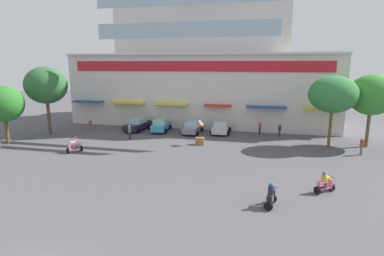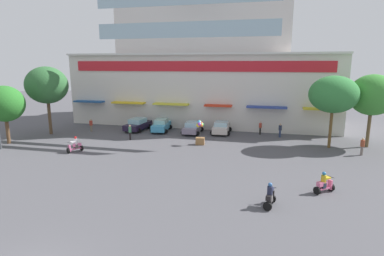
{
  "view_description": "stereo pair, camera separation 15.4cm",
  "coord_description": "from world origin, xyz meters",
  "px_view_note": "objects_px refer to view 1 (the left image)",
  "views": [
    {
      "loc": [
        8.92,
        -8.48,
        8.41
      ],
      "look_at": [
        2.43,
        18.52,
        2.61
      ],
      "focal_mm": 29.2,
      "sensor_mm": 36.0,
      "label": 1
    },
    {
      "loc": [
        9.06,
        -8.44,
        8.41
      ],
      "look_at": [
        2.43,
        18.52,
        2.61
      ],
      "focal_mm": 29.2,
      "sensor_mm": 36.0,
      "label": 2
    }
  ],
  "objects_px": {
    "plaza_tree_2": "(46,85)",
    "plaza_tree_3": "(333,94)",
    "pedestrian_2": "(90,125)",
    "parked_car_1": "(161,125)",
    "pedestrian_3": "(260,127)",
    "pedestrian_4": "(130,131)",
    "parked_car_2": "(192,128)",
    "plaza_tree_1": "(372,95)",
    "parked_car_0": "(137,124)",
    "pedestrian_1": "(280,129)",
    "scooter_rider_4": "(75,146)",
    "parked_car_3": "(221,127)",
    "plaza_tree_0": "(4,104)",
    "scooter_rider_1": "(325,184)",
    "pedestrian_0": "(362,145)",
    "balloon_vendor_cart": "(200,134)",
    "scooter_rider_2": "(271,196)"
  },
  "relations": [
    {
      "from": "plaza_tree_0",
      "to": "balloon_vendor_cart",
      "type": "bearing_deg",
      "value": 12.47
    },
    {
      "from": "plaza_tree_1",
      "to": "pedestrian_2",
      "type": "height_order",
      "value": "plaza_tree_1"
    },
    {
      "from": "pedestrian_2",
      "to": "parked_car_1",
      "type": "bearing_deg",
      "value": 13.94
    },
    {
      "from": "scooter_rider_2",
      "to": "pedestrian_1",
      "type": "relative_size",
      "value": 0.96
    },
    {
      "from": "parked_car_3",
      "to": "balloon_vendor_cart",
      "type": "bearing_deg",
      "value": -103.45
    },
    {
      "from": "parked_car_2",
      "to": "scooter_rider_4",
      "type": "xyz_separation_m",
      "value": [
        -9.05,
        -10.54,
        -0.1
      ]
    },
    {
      "from": "parked_car_2",
      "to": "balloon_vendor_cart",
      "type": "bearing_deg",
      "value": -67.82
    },
    {
      "from": "plaza_tree_0",
      "to": "parked_car_0",
      "type": "distance_m",
      "value": 14.68
    },
    {
      "from": "plaza_tree_2",
      "to": "plaza_tree_3",
      "type": "bearing_deg",
      "value": 2.44
    },
    {
      "from": "plaza_tree_0",
      "to": "scooter_rider_1",
      "type": "relative_size",
      "value": 4.17
    },
    {
      "from": "pedestrian_3",
      "to": "scooter_rider_2",
      "type": "bearing_deg",
      "value": -86.63
    },
    {
      "from": "plaza_tree_3",
      "to": "pedestrian_3",
      "type": "distance_m",
      "value": 9.39
    },
    {
      "from": "pedestrian_1",
      "to": "balloon_vendor_cart",
      "type": "relative_size",
      "value": 0.62
    },
    {
      "from": "scooter_rider_1",
      "to": "balloon_vendor_cart",
      "type": "bearing_deg",
      "value": 136.16
    },
    {
      "from": "parked_car_3",
      "to": "scooter_rider_4",
      "type": "height_order",
      "value": "scooter_rider_4"
    },
    {
      "from": "pedestrian_1",
      "to": "pedestrian_2",
      "type": "distance_m",
      "value": 22.99
    },
    {
      "from": "scooter_rider_2",
      "to": "plaza_tree_2",
      "type": "bearing_deg",
      "value": 151.84
    },
    {
      "from": "plaza_tree_1",
      "to": "pedestrian_2",
      "type": "distance_m",
      "value": 31.67
    },
    {
      "from": "scooter_rider_1",
      "to": "parked_car_3",
      "type": "bearing_deg",
      "value": 120.13
    },
    {
      "from": "plaza_tree_3",
      "to": "scooter_rider_4",
      "type": "relative_size",
      "value": 4.71
    },
    {
      "from": "plaza_tree_2",
      "to": "pedestrian_4",
      "type": "distance_m",
      "value": 11.63
    },
    {
      "from": "plaza_tree_2",
      "to": "parked_car_3",
      "type": "bearing_deg",
      "value": 14.43
    },
    {
      "from": "pedestrian_3",
      "to": "pedestrian_4",
      "type": "height_order",
      "value": "pedestrian_4"
    },
    {
      "from": "plaza_tree_0",
      "to": "pedestrian_4",
      "type": "xyz_separation_m",
      "value": [
        11.87,
        4.57,
        -3.28
      ]
    },
    {
      "from": "plaza_tree_0",
      "to": "parked_car_0",
      "type": "xyz_separation_m",
      "value": [
        10.69,
        9.44,
        -3.48
      ]
    },
    {
      "from": "plaza_tree_2",
      "to": "scooter_rider_4",
      "type": "distance_m",
      "value": 11.03
    },
    {
      "from": "parked_car_2",
      "to": "pedestrian_4",
      "type": "bearing_deg",
      "value": -141.33
    },
    {
      "from": "plaza_tree_3",
      "to": "pedestrian_3",
      "type": "xyz_separation_m",
      "value": [
        -6.96,
        4.42,
        -4.48
      ]
    },
    {
      "from": "plaza_tree_2",
      "to": "parked_car_3",
      "type": "distance_m",
      "value": 21.21
    },
    {
      "from": "pedestrian_0",
      "to": "plaza_tree_0",
      "type": "bearing_deg",
      "value": -173.23
    },
    {
      "from": "scooter_rider_2",
      "to": "pedestrian_2",
      "type": "bearing_deg",
      "value": 143.31
    },
    {
      "from": "parked_car_0",
      "to": "pedestrian_2",
      "type": "relative_size",
      "value": 2.9
    },
    {
      "from": "parked_car_2",
      "to": "scooter_rider_4",
      "type": "relative_size",
      "value": 2.56
    },
    {
      "from": "plaza_tree_1",
      "to": "parked_car_0",
      "type": "relative_size",
      "value": 1.61
    },
    {
      "from": "parked_car_0",
      "to": "scooter_rider_4",
      "type": "xyz_separation_m",
      "value": [
        -1.88,
        -10.62,
        -0.14
      ]
    },
    {
      "from": "plaza_tree_0",
      "to": "pedestrian_4",
      "type": "distance_m",
      "value": 13.14
    },
    {
      "from": "plaza_tree_1",
      "to": "parked_car_0",
      "type": "xyz_separation_m",
      "value": [
        -25.93,
        1.9,
        -4.53
      ]
    },
    {
      "from": "pedestrian_0",
      "to": "balloon_vendor_cart",
      "type": "xyz_separation_m",
      "value": [
        -15.41,
        0.21,
        0.25
      ]
    },
    {
      "from": "plaza_tree_2",
      "to": "pedestrian_1",
      "type": "height_order",
      "value": "plaza_tree_2"
    },
    {
      "from": "plaza_tree_3",
      "to": "parked_car_3",
      "type": "xyz_separation_m",
      "value": [
        -11.57,
        3.78,
        -4.63
      ]
    },
    {
      "from": "pedestrian_0",
      "to": "plaza_tree_3",
      "type": "bearing_deg",
      "value": 138.83
    },
    {
      "from": "pedestrian_0",
      "to": "pedestrian_3",
      "type": "relative_size",
      "value": 1.05
    },
    {
      "from": "plaza_tree_2",
      "to": "balloon_vendor_cart",
      "type": "bearing_deg",
      "value": -1.86
    },
    {
      "from": "scooter_rider_4",
      "to": "pedestrian_3",
      "type": "bearing_deg",
      "value": 35.0
    },
    {
      "from": "scooter_rider_4",
      "to": "pedestrian_0",
      "type": "height_order",
      "value": "pedestrian_0"
    },
    {
      "from": "balloon_vendor_cart",
      "to": "pedestrian_1",
      "type": "bearing_deg",
      "value": 33.42
    },
    {
      "from": "pedestrian_2",
      "to": "pedestrian_4",
      "type": "relative_size",
      "value": 0.93
    },
    {
      "from": "parked_car_2",
      "to": "pedestrian_3",
      "type": "height_order",
      "value": "pedestrian_3"
    },
    {
      "from": "scooter_rider_1",
      "to": "pedestrian_1",
      "type": "bearing_deg",
      "value": 98.6
    },
    {
      "from": "scooter_rider_1",
      "to": "scooter_rider_4",
      "type": "bearing_deg",
      "value": 167.99
    }
  ]
}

